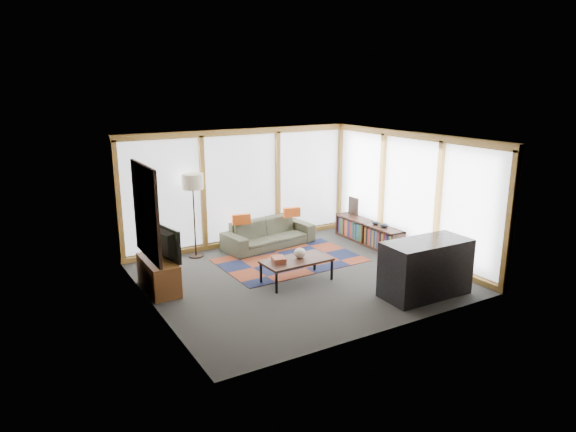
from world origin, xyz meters
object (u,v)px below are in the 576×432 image
tv_console (159,275)px  bar_counter (426,268)px  coffee_table (297,270)px  television (160,243)px  bookshelf (368,233)px  sofa (269,234)px  floor_lamp (194,216)px

tv_console → bar_counter: (3.90, -2.53, 0.20)m
coffee_table → television: 2.51m
bookshelf → sofa: bearing=154.6°
sofa → floor_lamp: (-1.65, 0.18, 0.58)m
coffee_table → bar_counter: bearing=-46.0°
bookshelf → tv_console: size_ratio=1.80×
tv_console → bar_counter: 4.65m
tv_console → television: (0.06, 0.02, 0.58)m
floor_lamp → bar_counter: floor_lamp is taller
floor_lamp → bookshelf: 3.92m
coffee_table → tv_console: (-2.31, 0.88, 0.07)m
sofa → tv_console: sofa is taller
bookshelf → television: bearing=-177.4°
coffee_table → bookshelf: size_ratio=0.63×
coffee_table → bar_counter: bar_counter is taller
floor_lamp → coffee_table: size_ratio=1.39×
coffee_table → bar_counter: (1.59, -1.64, 0.27)m
television → bar_counter: television is taller
floor_lamp → television: floor_lamp is taller
bar_counter → floor_lamp: bearing=126.1°
tv_console → sofa: bearing=22.9°
floor_lamp → bar_counter: 4.77m
bar_counter → bookshelf: bearing=71.7°
tv_console → bookshelf: bearing=2.7°
sofa → bar_counter: bar_counter is taller
sofa → bookshelf: 2.26m
coffee_table → bookshelf: bookshelf is taller
floor_lamp → bar_counter: size_ratio=1.15×
television → bar_counter: 4.62m
coffee_table → television: size_ratio=1.24×
coffee_table → bookshelf: 2.82m
sofa → tv_console: size_ratio=1.83×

